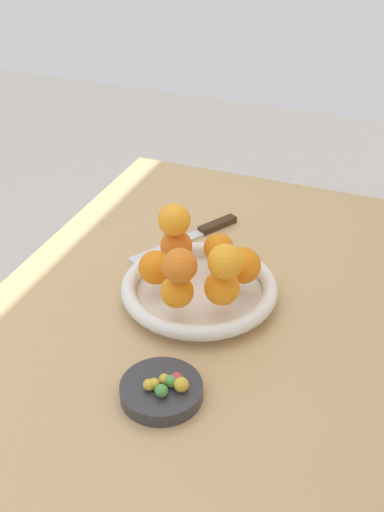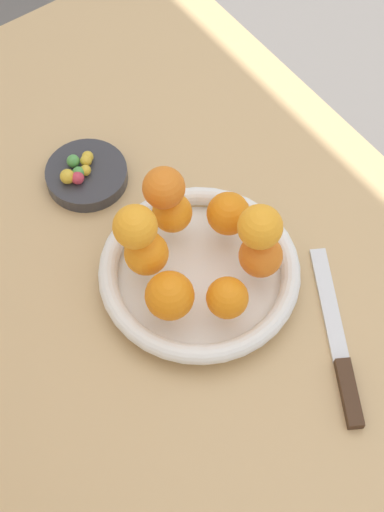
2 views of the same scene
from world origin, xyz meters
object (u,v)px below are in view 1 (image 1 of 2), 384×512
candy_dish (161,391)px  orange_3 (156,267)px  candy_ball_3 (161,391)px  dining_table (202,359)px  orange_4 (177,291)px  candy_ball_5 (177,379)px  knife (194,235)px  orange_5 (222,288)px  orange_6 (180,266)px  orange_7 (174,220)px  candy_ball_2 (149,385)px  orange_8 (226,261)px  fruit_bowl (199,290)px  candy_ball_4 (181,385)px  candy_ball_6 (164,379)px  orange_0 (242,265)px  orange_1 (219,248)px  candy_ball_1 (156,384)px  candy_ball_0 (171,381)px  orange_2 (176,246)px

candy_dish → orange_3: size_ratio=2.05×
candy_ball_3 → dining_table: bearing=-175.6°
orange_4 → candy_ball_5: orange_4 is taller
orange_3 → knife: bearing=-175.9°
orange_5 → orange_6: bearing=-55.3°
dining_table → candy_ball_3: 0.24m
orange_5 → knife: (-0.23, -0.14, -0.06)m
orange_4 → orange_7: (-0.12, -0.05, 0.06)m
candy_ball_2 → candy_ball_5: 0.04m
candy_dish → orange_3: 0.24m
orange_7 → candy_ball_2: bearing=15.9°
candy_ball_3 → orange_7: bearing=-160.6°
orange_3 → orange_7: 0.09m
candy_ball_2 → candy_ball_5: candy_ball_5 is taller
orange_8 → fruit_bowl: bearing=-128.1°
candy_ball_4 → knife: (-0.43, -0.15, -0.03)m
candy_dish → knife: (-0.43, -0.12, -0.01)m
orange_7 → candy_ball_6: (0.27, 0.10, -0.10)m
orange_0 → orange_8: bearing=-3.6°
orange_8 → candy_ball_6: bearing=-8.5°
orange_0 → candy_ball_5: orange_0 is taller
orange_1 → knife: bearing=-142.1°
candy_dish → candy_ball_5: 0.03m
orange_3 → candy_ball_4: size_ratio=2.68×
candy_ball_2 → knife: bearing=-166.7°
candy_dish → knife: candy_dish is taller
candy_ball_1 → candy_ball_4: candy_ball_4 is taller
orange_8 → candy_ball_2: (0.20, -0.04, -0.10)m
orange_6 → candy_ball_6: orange_6 is taller
orange_1 → knife: orange_1 is taller
orange_6 → candy_ball_3: bearing=14.0°
candy_ball_6 → orange_4: bearing=-163.9°
orange_6 → candy_ball_1: bearing=10.8°
orange_5 → candy_ball_1: orange_5 is taller
fruit_bowl → orange_6: 0.13m
orange_1 → orange_5: bearing=22.1°
candy_dish → orange_4: orange_4 is taller
candy_ball_0 → candy_ball_4: (0.00, 0.02, 0.00)m
orange_0 → orange_2: bearing=-98.6°
candy_ball_0 → candy_ball_1: 0.02m
candy_ball_4 → candy_ball_6: size_ratio=1.35×
candy_dish → orange_6: bearing=-167.4°
orange_1 → orange_6: orange_6 is taller
candy_ball_3 → candy_ball_6: (-0.02, -0.01, -0.00)m
orange_2 → candy_ball_2: 0.31m
candy_ball_0 → candy_ball_1: (0.01, -0.02, -0.00)m
candy_ball_5 → orange_1: bearing=-171.8°
candy_dish → orange_8: orange_8 is taller
orange_2 → orange_4: 0.13m
orange_4 → orange_7: size_ratio=0.95×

